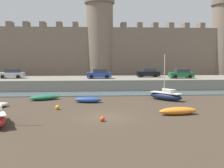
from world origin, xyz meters
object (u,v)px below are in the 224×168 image
mooring_buoy_near_channel (102,119)px  car_quay_east (12,74)px  rowboat_midflat_left (178,111)px  car_quay_west (99,74)px  sailboat_near_channel_right (166,96)px  car_quay_centre_east (181,74)px  car_quay_centre_west (148,73)px  rowboat_midflat_centre (88,100)px  rowboat_midflat_right (45,97)px  mooring_buoy_mid_mud (57,107)px

mooring_buoy_near_channel → car_quay_east: (-14.66, 23.54, 2.36)m
rowboat_midflat_left → car_quay_west: car_quay_west is taller
rowboat_midflat_left → sailboat_near_channel_right: size_ratio=0.66×
rowboat_midflat_left → car_quay_centre_east: size_ratio=0.93×
car_quay_centre_west → rowboat_midflat_centre: bearing=-124.2°
rowboat_midflat_right → mooring_buoy_near_channel: bearing=-58.6°
car_quay_centre_east → car_quay_centre_west: same height
rowboat_midflat_right → car_quay_west: car_quay_west is taller
rowboat_midflat_centre → car_quay_centre_west: bearing=55.8°
rowboat_midflat_right → rowboat_midflat_left: bearing=-33.2°
rowboat_midflat_right → sailboat_near_channel_right: size_ratio=0.70×
mooring_buoy_near_channel → car_quay_west: (0.16, 22.19, 2.36)m
car_quay_west → car_quay_centre_west: (8.85, 2.45, 0.00)m
car_quay_centre_west → sailboat_near_channel_right: bearing=-92.8°
car_quay_east → car_quay_centre_west: (23.66, 1.09, 0.00)m
mooring_buoy_near_channel → mooring_buoy_mid_mud: mooring_buoy_mid_mud is taller
car_quay_centre_west → car_quay_centre_east: bearing=-28.6°
mooring_buoy_near_channel → rowboat_midflat_centre: bearing=99.0°
sailboat_near_channel_right → car_quay_east: bearing=149.8°
mooring_buoy_near_channel → car_quay_centre_west: car_quay_centre_west is taller
mooring_buoy_near_channel → car_quay_centre_west: 26.34m
rowboat_midflat_centre → car_quay_centre_east: size_ratio=0.82×
rowboat_midflat_right → car_quay_centre_east: 23.65m
rowboat_midflat_centre → car_quay_centre_west: 18.76m
sailboat_near_channel_right → mooring_buoy_mid_mud: (-12.81, -4.90, -0.36)m
sailboat_near_channel_right → rowboat_midflat_left: bearing=-97.1°
rowboat_midflat_right → car_quay_east: (-7.67, 12.09, 2.22)m
rowboat_midflat_left → mooring_buoy_mid_mud: 12.22m
sailboat_near_channel_right → car_quay_east: size_ratio=1.41×
rowboat_midflat_right → car_quay_west: (7.14, 10.74, 2.22)m
rowboat_midflat_right → mooring_buoy_mid_mud: size_ratio=8.80×
rowboat_midflat_right → mooring_buoy_near_channel: rowboat_midflat_right is taller
mooring_buoy_near_channel → car_quay_centre_east: 26.12m
rowboat_midflat_centre → rowboat_midflat_right: size_ratio=0.83×
rowboat_midflat_right → rowboat_midflat_left: size_ratio=1.06×
sailboat_near_channel_right → mooring_buoy_mid_mud: 13.72m
car_quay_east → car_quay_centre_east: 28.86m
sailboat_near_channel_right → car_quay_centre_east: 13.19m
mooring_buoy_near_channel → car_quay_east: car_quay_east is taller
rowboat_midflat_right → mooring_buoy_mid_mud: (2.46, -6.17, -0.12)m
rowboat_midflat_right → rowboat_midflat_left: rowboat_midflat_left is taller
sailboat_near_channel_right → car_quay_centre_west: (0.71, 14.46, 1.98)m
mooring_buoy_near_channel → rowboat_midflat_left: bearing=16.2°
car_quay_centre_east → car_quay_west: (-14.00, 0.36, 0.00)m
sailboat_near_channel_right → mooring_buoy_mid_mud: bearing=-159.1°
rowboat_midflat_right → car_quay_east: car_quay_east is taller
mooring_buoy_mid_mud → car_quay_centre_west: size_ratio=0.11×
sailboat_near_channel_right → rowboat_midflat_centre: bearing=-174.4°
rowboat_midflat_left → car_quay_centre_west: size_ratio=0.93×
car_quay_centre_west → car_quay_east: bearing=-177.4°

